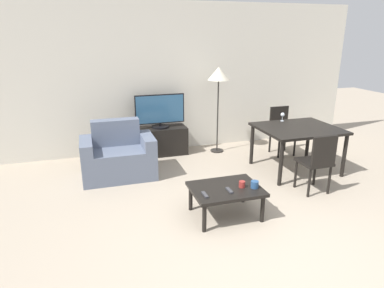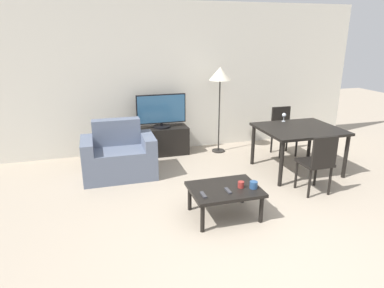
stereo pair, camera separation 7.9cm
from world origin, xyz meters
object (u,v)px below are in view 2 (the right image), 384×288
object	(u,v)px
remote_secondary	(203,195)
dining_table	(299,133)
dining_chair_near	(318,161)
wine_glass_left	(284,116)
armchair	(119,157)
coffee_table	(225,191)
floor_lamp	(220,77)
cup_white_near	(254,185)
remote_primary	(228,191)
dining_chair_far	(283,128)
cup_colored_far	(241,185)
tv	(161,111)
tv_stand	(162,141)

from	to	relation	value
remote_secondary	dining_table	bearing A→B (deg)	30.66
dining_chair_near	wine_glass_left	distance (m)	1.32
armchair	coffee_table	bearing A→B (deg)	-55.42
armchair	floor_lamp	distance (m)	2.29
cup_white_near	coffee_table	bearing A→B (deg)	162.03
remote_primary	dining_chair_far	bearing A→B (deg)	46.47
dining_chair_near	remote_primary	size ratio (longest dim) A/B	5.76
cup_white_near	cup_colored_far	distance (m)	0.15
cup_colored_far	tv	bearing A→B (deg)	100.43
cup_colored_far	wine_glass_left	distance (m)	2.14
tv	dining_chair_far	bearing A→B (deg)	-15.29
floor_lamp	tv_stand	bearing A→B (deg)	170.94
wine_glass_left	dining_chair_near	bearing A→B (deg)	-98.51
tv	coffee_table	distance (m)	2.52
coffee_table	remote_primary	world-z (taller)	remote_primary
armchair	coffee_table	world-z (taller)	armchair
remote_primary	cup_colored_far	xyz separation A→B (m)	(0.19, 0.06, 0.03)
dining_table	remote_primary	size ratio (longest dim) A/B	8.21
armchair	coffee_table	xyz separation A→B (m)	(1.12, -1.63, 0.01)
tv	cup_white_near	world-z (taller)	tv
cup_white_near	wine_glass_left	world-z (taller)	wine_glass_left
armchair	cup_colored_far	distance (m)	2.13
remote_secondary	wine_glass_left	xyz separation A→B (m)	(1.95, 1.60, 0.44)
cup_white_near	floor_lamp	bearing A→B (deg)	79.33
remote_secondary	cup_white_near	size ratio (longest dim) A/B	1.58
wine_glass_left	coffee_table	bearing A→B (deg)	-137.91
remote_secondary	tv_stand	bearing A→B (deg)	89.14
cup_white_near	armchair	bearing A→B (deg)	129.88
tv_stand	wine_glass_left	xyz separation A→B (m)	(1.91, -0.99, 0.57)
coffee_table	cup_colored_far	size ratio (longest dim) A/B	10.92
armchair	dining_chair_far	world-z (taller)	armchair
tv_stand	dining_chair_near	size ratio (longest dim) A/B	1.09
floor_lamp	armchair	bearing A→B (deg)	-160.72
dining_chair_far	cup_white_near	world-z (taller)	dining_chair_far
tv_stand	remote_primary	world-z (taller)	tv_stand
dining_table	remote_primary	distance (m)	2.04
tv	armchair	bearing A→B (deg)	-135.69
floor_lamp	cup_colored_far	world-z (taller)	floor_lamp
dining_table	dining_chair_near	size ratio (longest dim) A/B	1.43
tv_stand	wine_glass_left	size ratio (longest dim) A/B	6.46
cup_colored_far	wine_glass_left	xyz separation A→B (m)	(1.45, 1.52, 0.41)
cup_colored_far	dining_chair_near	bearing A→B (deg)	11.91
dining_chair_near	cup_colored_far	bearing A→B (deg)	-168.09
armchair	remote_primary	distance (m)	2.07
tv	remote_primary	size ratio (longest dim) A/B	5.97
cup_white_near	cup_colored_far	size ratio (longest dim) A/B	1.23
cup_white_near	tv	bearing A→B (deg)	103.15
tv_stand	cup_white_near	size ratio (longest dim) A/B	9.94
dining_table	cup_colored_far	world-z (taller)	dining_table
tv	wine_glass_left	size ratio (longest dim) A/B	6.14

